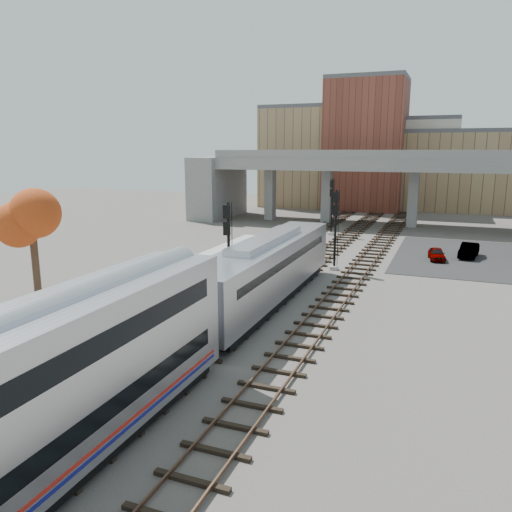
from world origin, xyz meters
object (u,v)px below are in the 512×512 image
Objects in this scene: signal_mast_far at (331,209)px; car_a at (437,254)px; signal_mast_mid at (335,232)px; tree at (31,213)px; car_b at (469,250)px; locomotive at (266,269)px; signal_mast_near at (228,257)px.

signal_mast_far reaches higher than car_a.
signal_mast_mid is 2.05× the size of car_a.
signal_mast_far is 0.80× the size of tree.
car_a is 3.44m from car_b.
car_b is (2.66, 2.19, 0.10)m from car_a.
signal_mast_mid is (2.00, 10.45, 0.83)m from locomotive.
locomotive is 2.94× the size of signal_mast_near.
signal_mast_far is at bearing 131.47° from car_a.
car_b reaches higher than car_a.
signal_mast_far reaches higher than locomotive.
tree is 2.54× the size of car_a.
signal_mast_near is at bearing -151.39° from locomotive.
car_b is (12.29, 19.49, -1.60)m from locomotive.
tree is at bearing -131.69° from signal_mast_mid.
locomotive is 23.10m from car_b.
signal_mast_far is at bearing 161.43° from car_b.
signal_mast_near is at bearing 24.84° from tree.
car_a is at bearing 60.89° from locomotive.
car_a is at bearing 46.28° from tree.
car_b is at bearing 30.34° from car_a.
locomotive is at bearing 25.48° from tree.
car_b is (10.29, 9.04, -2.42)m from signal_mast_mid.
locomotive reaches higher than car_b.
car_a is (9.63, 17.30, -1.70)m from locomotive.
signal_mast_mid is 1.67× the size of car_b.
tree is at bearing -125.54° from car_b.
signal_mast_far is 34.78m from tree.
signal_mast_near is 1.02× the size of signal_mast_far.
signal_mast_near is (-2.10, -1.15, 0.83)m from locomotive.
signal_mast_far is at bearing 72.20° from tree.
signal_mast_mid is 1.02× the size of signal_mast_far.
car_b is at bearing 45.62° from tree.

